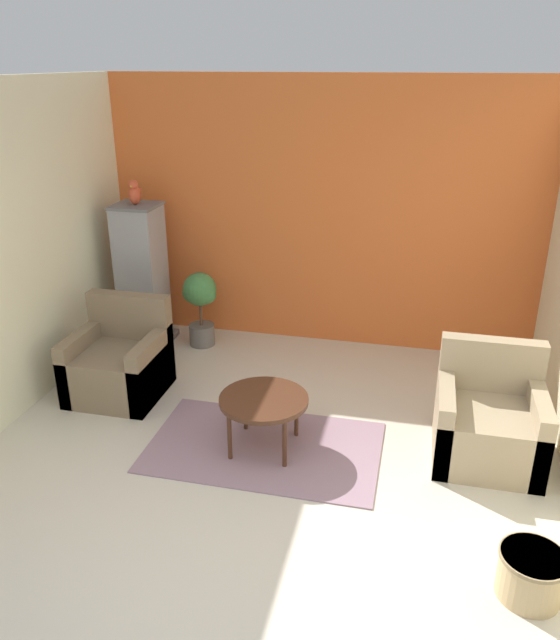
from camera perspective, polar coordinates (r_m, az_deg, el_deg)
ground_plane at (r=4.05m, az=-6.50°, el=-23.15°), size 20.00×20.00×0.00m
wall_back_accent at (r=6.61m, az=3.77°, el=9.50°), size 4.64×0.06×2.79m
wall_left at (r=5.78m, az=-22.81°, el=5.84°), size 0.06×3.69×2.79m
area_rug at (r=5.15m, az=-1.45°, el=-11.51°), size 1.85×1.14×0.01m
coffee_table at (r=4.93m, az=-1.49°, el=-7.53°), size 0.70×0.70×0.46m
armchair_left at (r=5.97m, az=-14.46°, el=-3.93°), size 0.80×0.78×0.88m
armchair_right at (r=5.16m, az=18.49°, el=-8.97°), size 0.80×0.78×0.88m
birdcage at (r=6.83m, az=-12.49°, el=3.85°), size 0.54×0.54×1.54m
parrot at (r=6.60m, az=-13.14°, el=11.26°), size 0.12×0.21×0.26m
potted_plant at (r=6.74m, az=-7.33°, el=1.81°), size 0.39×0.36×0.82m
wicker_basket at (r=4.15m, az=21.96°, el=-20.70°), size 0.39×0.39×0.29m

